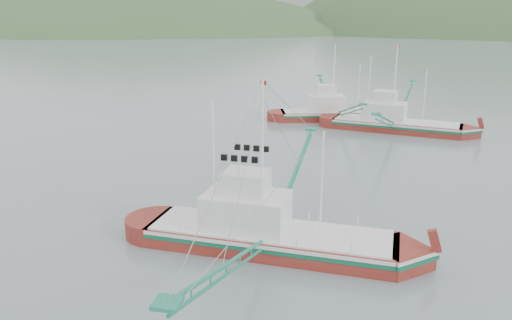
# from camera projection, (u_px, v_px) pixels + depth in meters

# --- Properties ---
(ground) EXTENTS (1200.00, 1200.00, 0.00)m
(ground) POSITION_uv_depth(u_px,v_px,m) (238.00, 234.00, 31.55)
(ground) COLOR slate
(ground) RESTS_ON ground
(main_boat) EXTENTS (14.97, 26.57, 10.77)m
(main_boat) POSITION_uv_depth(u_px,v_px,m) (266.00, 224.00, 29.22)
(main_boat) COLOR maroon
(main_boat) RESTS_ON ground
(bg_boat_far) EXTENTS (14.99, 25.78, 10.62)m
(bg_boat_far) POSITION_uv_depth(u_px,v_px,m) (335.00, 105.00, 65.79)
(bg_boat_far) COLOR maroon
(bg_boat_far) RESTS_ON ground
(bg_boat_right) EXTENTS (15.35, 26.52, 10.88)m
(bg_boat_right) POSITION_uv_depth(u_px,v_px,m) (395.00, 115.00, 59.23)
(bg_boat_right) COLOR maroon
(bg_boat_right) RESTS_ON ground
(headland_left) EXTENTS (448.00, 308.00, 210.00)m
(headland_left) POSITION_uv_depth(u_px,v_px,m) (124.00, 32.00, 404.29)
(headland_left) COLOR #36572D
(headland_left) RESTS_ON ground
(ridge_distant) EXTENTS (960.00, 400.00, 240.00)m
(ridge_distant) POSITION_uv_depth(u_px,v_px,m) (380.00, 28.00, 553.37)
(ridge_distant) COLOR slate
(ridge_distant) RESTS_ON ground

